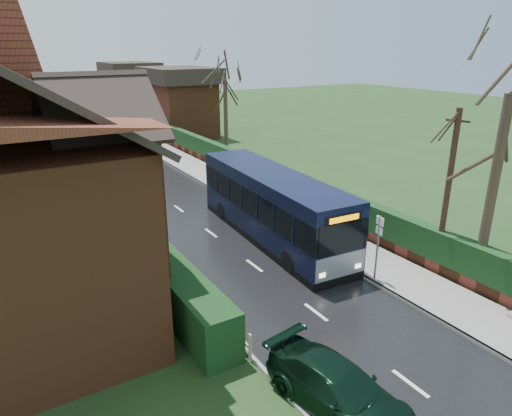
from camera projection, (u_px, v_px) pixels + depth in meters
ground at (282, 287)px, 16.89m from camera, size 140.00×140.00×0.00m
road at (179, 209)px, 24.94m from camera, size 6.00×100.00×0.02m
pavement at (246, 195)px, 26.99m from camera, size 2.50×100.00×0.14m
kerb_right at (228, 199)px, 26.41m from camera, size 0.12×100.00×0.14m
kerb_left at (123, 219)px, 23.43m from camera, size 0.12×100.00×0.10m
front_hedge at (136, 243)px, 18.74m from camera, size 1.20×16.00×1.60m
picket_fence at (154, 247)px, 19.22m from camera, size 0.10×16.00×0.90m
right_wall_hedge at (268, 176)px, 27.43m from camera, size 0.60×50.00×1.80m
bus at (273, 207)px, 20.69m from camera, size 2.99×10.38×3.11m
car_silver at (128, 207)px, 23.28m from camera, size 1.93×3.95×1.30m
car_green at (339, 389)px, 11.04m from camera, size 2.26×4.32×1.19m
car_distant at (58, 125)px, 46.67m from camera, size 1.62×4.45×1.46m
bus_stop_sign at (378, 239)px, 16.67m from camera, size 0.14×0.40×2.67m
telegraph_pole at (447, 195)px, 16.85m from camera, size 0.35×0.80×6.42m
tree_right_far at (225, 74)px, 34.84m from camera, size 4.44×4.44×8.58m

